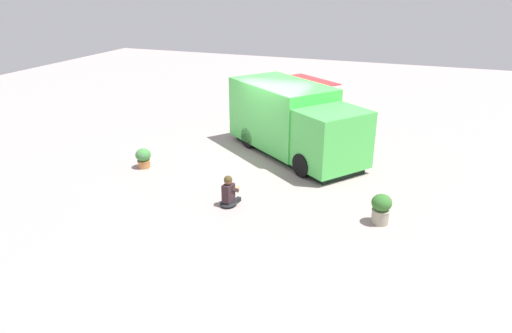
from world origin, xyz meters
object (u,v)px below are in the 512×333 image
person_customer (229,193)px  planter_flowering_near (143,157)px  planter_flowering_far (381,208)px  food_truck (294,122)px

person_customer → planter_flowering_near: (3.58, -1.44, -0.00)m
planter_flowering_near → person_customer: bearing=158.1°
planter_flowering_far → planter_flowering_near: bearing=-7.9°
food_truck → person_customer: bearing=84.0°
food_truck → person_customer: food_truck is taller
food_truck → planter_flowering_near: (4.03, 2.87, -0.78)m
food_truck → planter_flowering_far: 5.21m
food_truck → planter_flowering_near: 5.01m
food_truck → planter_flowering_far: food_truck is taller
person_customer → planter_flowering_near: size_ratio=1.36×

